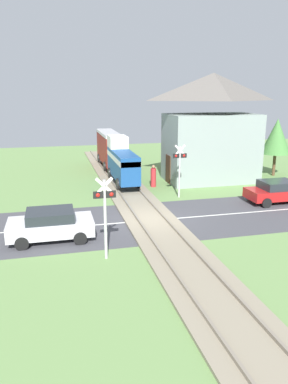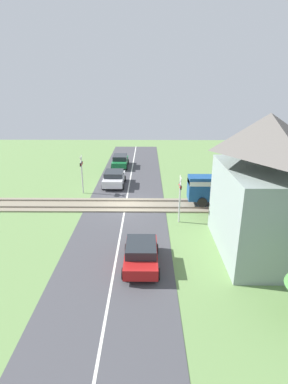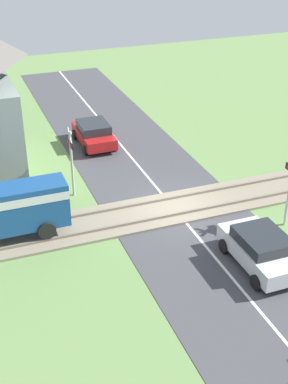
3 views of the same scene
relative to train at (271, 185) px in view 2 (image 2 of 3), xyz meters
name	(u,v)px [view 2 (image 2 of 3)]	position (x,y,z in m)	size (l,w,h in m)	color
ground_plane	(126,206)	(0.00, -11.54, -1.86)	(60.00, 60.00, 0.00)	#66894C
road_surface	(126,206)	(0.00, -11.54, -1.85)	(48.00, 6.40, 0.02)	#424247
track_bed	(126,205)	(0.00, -11.54, -1.79)	(2.80, 48.00, 0.24)	gray
train	(271,185)	(0.00, 0.00, 0.00)	(1.58, 12.69, 3.18)	navy
car_near_crossing	(114,178)	(-5.15, -12.98, -1.10)	(3.86, 2.05, 1.43)	silver
car_far_side	(141,254)	(8.44, -10.10, -1.12)	(3.72, 1.93, 1.38)	#A81919
car_behind_queue	(120,161)	(-12.03, -12.98, -1.11)	(4.08, 1.87, 1.42)	#197038
crossing_signal_west_approach	(82,170)	(-2.97, -15.58, 0.33)	(0.90, 0.18, 3.44)	#B7B7B7
crossing_signal_east_approach	(180,193)	(2.97, -7.50, 0.33)	(0.90, 0.18, 3.44)	#B7B7B7
station_building	(261,188)	(6.81, -3.51, 2.06)	(7.19, 4.35, 7.99)	gray
pedestrian_by_station	(220,208)	(2.08, -4.38, -1.14)	(0.39, 0.39, 1.59)	#B2282D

